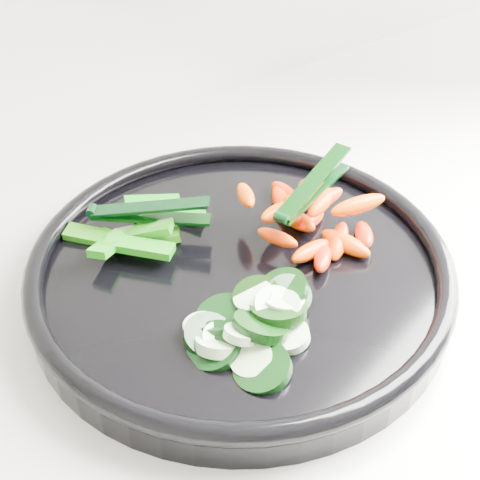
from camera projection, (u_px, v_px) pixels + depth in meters
counter at (368, 427)px, 1.04m from camera, size 2.02×0.62×0.93m
veggie_tray at (240, 270)px, 0.59m from camera, size 0.38×0.38×0.04m
cucumber_pile at (251, 323)px, 0.52m from camera, size 0.13×0.12×0.04m
carrot_pile at (311, 217)px, 0.62m from camera, size 0.12×0.15×0.05m
pepper_pile at (140, 231)px, 0.62m from camera, size 0.13×0.11×0.04m
tong_carrot at (312, 188)px, 0.60m from camera, size 0.11×0.05×0.02m
tong_pepper at (146, 212)px, 0.61m from camera, size 0.10×0.09×0.02m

